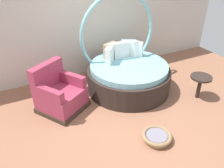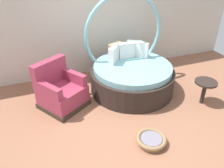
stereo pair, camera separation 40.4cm
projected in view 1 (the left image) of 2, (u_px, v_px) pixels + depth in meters
ground_plane at (125, 116)px, 4.40m from camera, size 8.00×8.00×0.02m
back_wall at (82, 19)px, 5.29m from camera, size 8.00×0.12×2.75m
round_daybed at (127, 71)px, 5.10m from camera, size 1.86×1.86×2.07m
red_armchair at (59, 94)px, 4.45m from camera, size 1.10×1.10×0.94m
pet_basket at (157, 137)px, 3.81m from camera, size 0.51×0.51×0.13m
side_table at (201, 80)px, 4.73m from camera, size 0.44×0.44×0.52m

